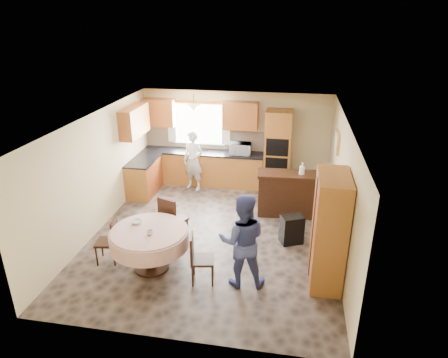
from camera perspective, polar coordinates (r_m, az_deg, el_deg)
floor at (r=8.58m, az=-1.45°, el=-7.95°), size 5.00×6.00×0.01m
ceiling at (r=7.62m, az=-1.64°, el=8.47°), size 5.00×6.00×0.01m
wall_back at (r=10.80m, az=1.65°, el=5.86°), size 5.00×0.02×2.50m
wall_front at (r=5.46m, az=-7.98°, el=-12.34°), size 5.00×0.02×2.50m
wall_left at (r=8.83m, az=-17.65°, el=0.88°), size 0.02×6.00×2.50m
wall_right at (r=7.93m, az=16.45°, el=-1.45°), size 0.02×6.00×2.50m
window at (r=10.87m, az=-3.61°, el=7.86°), size 1.40×0.03×1.10m
curtain_left at (r=11.01m, az=-7.52°, el=8.17°), size 0.22×0.02×1.15m
curtain_right at (r=10.66m, az=0.28°, el=7.89°), size 0.22×0.02×1.15m
base_cab_back at (r=10.93m, az=-3.04°, el=1.57°), size 3.30×0.60×0.88m
counter_back at (r=10.78m, az=-3.09°, el=3.85°), size 3.30×0.64×0.04m
base_cab_left at (r=10.52m, az=-11.33°, el=0.27°), size 0.60×1.20×0.88m
counter_left at (r=10.36m, az=-11.52°, el=2.62°), size 0.64×1.20×0.04m
backsplash at (r=10.96m, az=-2.78°, el=5.72°), size 3.30×0.02×0.55m
wall_cab_left at (r=10.95m, az=-9.25°, el=9.40°), size 0.85×0.33×0.72m
wall_cab_right at (r=10.45m, az=2.38°, el=9.03°), size 0.90×0.33×0.72m
wall_cab_side at (r=10.12m, az=-12.68°, el=8.04°), size 0.33×1.20×0.72m
oven_tower at (r=10.46m, az=7.64°, el=4.02°), size 0.66×0.62×2.12m
oven_upper at (r=10.10m, az=7.60°, el=4.48°), size 0.56×0.01×0.45m
oven_lower at (r=10.27m, az=7.46°, el=1.83°), size 0.56×0.01×0.45m
pendant at (r=10.30m, az=-4.31°, el=9.98°), size 0.36×0.36×0.18m
sideboard at (r=9.32m, az=8.91°, el=-2.28°), size 1.38×0.64×0.96m
space_heater at (r=8.28m, az=9.64°, el=-7.11°), size 0.52×0.45×0.60m
cupboard at (r=6.98m, az=14.78°, el=-7.10°), size 0.52×1.04×1.98m
dining_table at (r=7.34m, az=-10.60°, el=-8.38°), size 1.41×1.41×0.81m
chair_left at (r=7.79m, az=-15.96°, el=-8.17°), size 0.44×0.44×0.88m
chair_back at (r=8.08m, az=-7.57°, el=-5.55°), size 0.57×0.57×1.04m
chair_right at (r=6.99m, az=-3.71°, el=-10.89°), size 0.46×0.46×0.91m
framed_picture at (r=8.96m, az=15.87°, el=5.12°), size 0.06×0.56×0.46m
microwave at (r=10.50m, az=2.34°, el=4.34°), size 0.56×0.40×0.30m
person_sink at (r=10.48m, az=-4.40°, el=2.66°), size 0.68×0.56×1.59m
person_dining at (r=6.75m, az=2.64°, el=-8.83°), size 0.90×0.75×1.68m
bowl_sideboard at (r=9.12m, az=7.45°, el=0.72°), size 0.26×0.26×0.05m
bottle_sideboard at (r=9.07m, az=11.07°, el=1.31°), size 0.17×0.17×0.33m
cup_table at (r=7.09m, az=-10.52°, el=-7.52°), size 0.13×0.13×0.09m
bowl_table at (r=7.50m, az=-12.35°, el=-6.01°), size 0.23×0.23×0.06m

